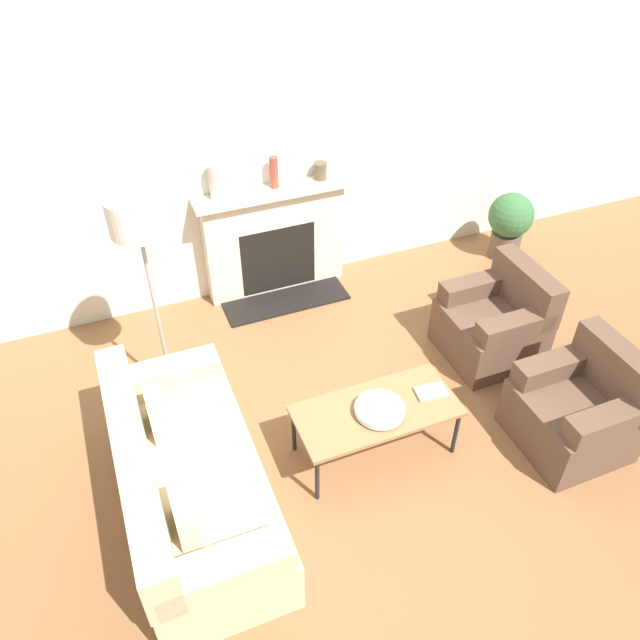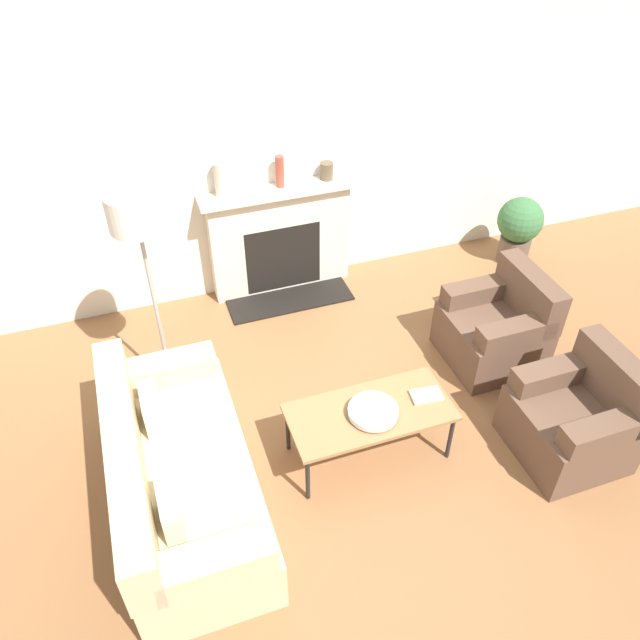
{
  "view_description": "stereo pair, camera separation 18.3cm",
  "coord_description": "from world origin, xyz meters",
  "px_view_note": "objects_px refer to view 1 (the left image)",
  "views": [
    {
      "loc": [
        -1.43,
        -2.59,
        3.76
      ],
      "look_at": [
        0.06,
        1.12,
        0.45
      ],
      "focal_mm": 35.0,
      "sensor_mm": 36.0,
      "label": 1
    },
    {
      "loc": [
        -1.26,
        -2.66,
        3.76
      ],
      "look_at": [
        0.06,
        1.12,
        0.45
      ],
      "focal_mm": 35.0,
      "sensor_mm": 36.0,
      "label": 2
    }
  ],
  "objects_px": {
    "armchair_near": "(578,410)",
    "bowl": "(380,409)",
    "mantel_vase_left": "(216,182)",
    "coffee_table": "(376,412)",
    "potted_plant": "(510,222)",
    "mantel_vase_center_right": "(320,171)",
    "couch": "(187,482)",
    "floor_lamp": "(141,240)",
    "armchair_far": "(495,323)",
    "book": "(431,392)",
    "mantel_vase_center_left": "(274,172)",
    "fireplace": "(275,242)"
  },
  "relations": [
    {
      "from": "armchair_near",
      "to": "bowl",
      "type": "relative_size",
      "value": 2.34
    },
    {
      "from": "mantel_vase_left",
      "to": "coffee_table",
      "type": "bearing_deg",
      "value": -77.61
    },
    {
      "from": "armchair_near",
      "to": "potted_plant",
      "type": "relative_size",
      "value": 1.16
    },
    {
      "from": "armchair_near",
      "to": "coffee_table",
      "type": "height_order",
      "value": "armchair_near"
    },
    {
      "from": "armchair_near",
      "to": "mantel_vase_center_right",
      "type": "height_order",
      "value": "mantel_vase_center_right"
    },
    {
      "from": "potted_plant",
      "to": "couch",
      "type": "bearing_deg",
      "value": -153.9
    },
    {
      "from": "floor_lamp",
      "to": "mantel_vase_center_right",
      "type": "distance_m",
      "value": 2.1
    },
    {
      "from": "armchair_far",
      "to": "book",
      "type": "height_order",
      "value": "armchair_far"
    },
    {
      "from": "mantel_vase_center_left",
      "to": "mantel_vase_left",
      "type": "bearing_deg",
      "value": 180.0
    },
    {
      "from": "couch",
      "to": "mantel_vase_left",
      "type": "bearing_deg",
      "value": -21.41
    },
    {
      "from": "mantel_vase_center_left",
      "to": "couch",
      "type": "bearing_deg",
      "value": -122.02
    },
    {
      "from": "bowl",
      "to": "floor_lamp",
      "type": "distance_m",
      "value": 2.01
    },
    {
      "from": "armchair_near",
      "to": "armchair_far",
      "type": "xyz_separation_m",
      "value": [
        0.0,
        1.07,
        0.0
      ]
    },
    {
      "from": "fireplace",
      "to": "couch",
      "type": "xyz_separation_m",
      "value": [
        -1.38,
        -2.24,
        -0.22
      ]
    },
    {
      "from": "mantel_vase_left",
      "to": "mantel_vase_center_right",
      "type": "bearing_deg",
      "value": 0.0
    },
    {
      "from": "mantel_vase_center_left",
      "to": "mantel_vase_center_right",
      "type": "distance_m",
      "value": 0.45
    },
    {
      "from": "mantel_vase_center_left",
      "to": "potted_plant",
      "type": "distance_m",
      "value": 2.59
    },
    {
      "from": "floor_lamp",
      "to": "mantel_vase_left",
      "type": "xyz_separation_m",
      "value": [
        0.78,
        1.1,
        -0.24
      ]
    },
    {
      "from": "coffee_table",
      "to": "book",
      "type": "relative_size",
      "value": 4.9
    },
    {
      "from": "armchair_near",
      "to": "book",
      "type": "xyz_separation_m",
      "value": [
        -1.01,
        0.44,
        0.15
      ]
    },
    {
      "from": "fireplace",
      "to": "potted_plant",
      "type": "bearing_deg",
      "value": -8.53
    },
    {
      "from": "armchair_far",
      "to": "coffee_table",
      "type": "height_order",
      "value": "armchair_far"
    },
    {
      "from": "bowl",
      "to": "book",
      "type": "relative_size",
      "value": 1.49
    },
    {
      "from": "floor_lamp",
      "to": "mantel_vase_center_right",
      "type": "relative_size",
      "value": 11.38
    },
    {
      "from": "bowl",
      "to": "fireplace",
      "type": "bearing_deg",
      "value": 90.03
    },
    {
      "from": "armchair_far",
      "to": "coffee_table",
      "type": "relative_size",
      "value": 0.71
    },
    {
      "from": "fireplace",
      "to": "mantel_vase_center_right",
      "type": "height_order",
      "value": "mantel_vase_center_right"
    },
    {
      "from": "armchair_far",
      "to": "mantel_vase_center_right",
      "type": "relative_size",
      "value": 5.23
    },
    {
      "from": "armchair_far",
      "to": "potted_plant",
      "type": "height_order",
      "value": "armchair_far"
    },
    {
      "from": "mantel_vase_center_right",
      "to": "potted_plant",
      "type": "distance_m",
      "value": 2.15
    },
    {
      "from": "couch",
      "to": "mantel_vase_center_left",
      "type": "height_order",
      "value": "mantel_vase_center_left"
    },
    {
      "from": "book",
      "to": "mantel_vase_center_right",
      "type": "distance_m",
      "value": 2.37
    },
    {
      "from": "fireplace",
      "to": "mantel_vase_center_left",
      "type": "distance_m",
      "value": 0.71
    },
    {
      "from": "book",
      "to": "mantel_vase_center_right",
      "type": "xyz_separation_m",
      "value": [
        0.04,
        2.26,
        0.71
      ]
    },
    {
      "from": "bowl",
      "to": "mantel_vase_left",
      "type": "xyz_separation_m",
      "value": [
        -0.5,
        2.29,
        0.76
      ]
    },
    {
      "from": "coffee_table",
      "to": "mantel_vase_center_right",
      "type": "relative_size",
      "value": 7.35
    },
    {
      "from": "mantel_vase_center_right",
      "to": "bowl",
      "type": "bearing_deg",
      "value": -101.65
    },
    {
      "from": "armchair_near",
      "to": "mantel_vase_center_left",
      "type": "height_order",
      "value": "mantel_vase_center_left"
    },
    {
      "from": "fireplace",
      "to": "mantel_vase_left",
      "type": "height_order",
      "value": "mantel_vase_left"
    },
    {
      "from": "bowl",
      "to": "mantel_vase_left",
      "type": "distance_m",
      "value": 2.46
    },
    {
      "from": "couch",
      "to": "armchair_near",
      "type": "distance_m",
      "value": 2.86
    },
    {
      "from": "couch",
      "to": "mantel_vase_center_right",
      "type": "distance_m",
      "value": 3.05
    },
    {
      "from": "armchair_near",
      "to": "floor_lamp",
      "type": "distance_m",
      "value": 3.37
    },
    {
      "from": "floor_lamp",
      "to": "mantel_vase_center_left",
      "type": "xyz_separation_m",
      "value": [
        1.31,
        1.1,
        -0.26
      ]
    },
    {
      "from": "fireplace",
      "to": "bowl",
      "type": "relative_size",
      "value": 4.12
    },
    {
      "from": "couch",
      "to": "armchair_far",
      "type": "xyz_separation_m",
      "value": [
        2.82,
        0.63,
        0.0
      ]
    },
    {
      "from": "mantel_vase_center_right",
      "to": "armchair_far",
      "type": "bearing_deg",
      "value": -59.4
    },
    {
      "from": "book",
      "to": "bowl",
      "type": "bearing_deg",
      "value": -169.04
    },
    {
      "from": "armchair_near",
      "to": "armchair_far",
      "type": "distance_m",
      "value": 1.07
    },
    {
      "from": "floor_lamp",
      "to": "armchair_near",
      "type": "bearing_deg",
      "value": -30.52
    }
  ]
}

